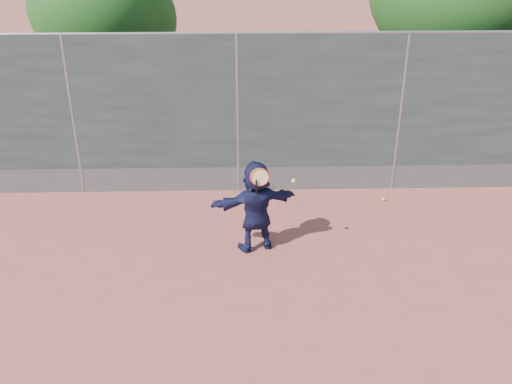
{
  "coord_description": "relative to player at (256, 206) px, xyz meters",
  "views": [
    {
      "loc": [
        0.07,
        -6.48,
        4.88
      ],
      "look_at": [
        0.28,
        1.37,
        1.0
      ],
      "focal_mm": 40.0,
      "sensor_mm": 36.0,
      "label": 1
    }
  ],
  "objects": [
    {
      "name": "player",
      "position": [
        0.0,
        0.0,
        0.0
      ],
      "size": [
        1.46,
        0.81,
        1.5
      ],
      "primitive_type": "imported",
      "rotation": [
        0.0,
        0.0,
        3.43
      ],
      "color": "#16193E",
      "rests_on": "ground"
    },
    {
      "name": "swing_action",
      "position": [
        0.1,
        -0.19,
        0.57
      ],
      "size": [
        0.7,
        0.17,
        0.51
      ],
      "color": "#EE3E16",
      "rests_on": "ground"
    },
    {
      "name": "fence",
      "position": [
        -0.28,
        2.13,
        0.83
      ],
      "size": [
        20.0,
        0.06,
        3.03
      ],
      "color": "#38423D",
      "rests_on": "ground"
    },
    {
      "name": "weed_clump",
      "position": [
        0.02,
        2.01,
        -0.61
      ],
      "size": [
        0.68,
        0.07,
        0.3
      ],
      "color": "#387226",
      "rests_on": "ground"
    },
    {
      "name": "ground",
      "position": [
        -0.28,
        -1.37,
        -0.75
      ],
      "size": [
        80.0,
        80.0,
        0.0
      ],
      "primitive_type": "plane",
      "color": "#9E4C42",
      "rests_on": "ground"
    },
    {
      "name": "ball_ground",
      "position": [
        2.44,
        1.58,
        -0.71
      ],
      "size": [
        0.07,
        0.07,
        0.07
      ],
      "primitive_type": "sphere",
      "color": "#B8F636",
      "rests_on": "ground"
    },
    {
      "name": "tree_left",
      "position": [
        -3.13,
        5.18,
        2.19
      ],
      "size": [
        3.15,
        3.0,
        4.53
      ],
      "color": "#382314",
      "rests_on": "ground"
    }
  ]
}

